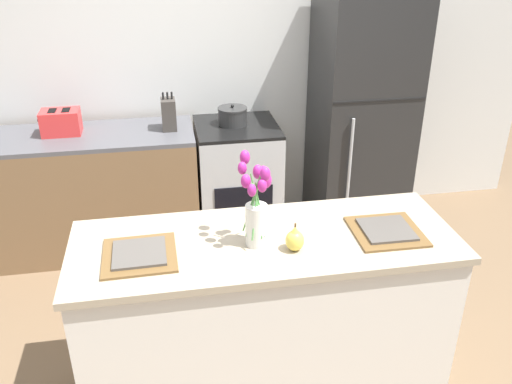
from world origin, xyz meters
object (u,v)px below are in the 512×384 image
object	(u,v)px
plate_setting_left	(139,254)
knife_block	(169,114)
stove_range	(238,181)
flower_vase	(256,208)
pear_figurine	(295,239)
toaster	(61,122)
plate_setting_right	(386,231)
refrigerator	(361,116)
cooking_pot	(233,116)

from	to	relation	value
plate_setting_left	knife_block	distance (m)	1.67
stove_range	flower_vase	world-z (taller)	flower_vase
pear_figurine	toaster	bearing A→B (deg)	125.05
plate_setting_left	plate_setting_right	xyz separation A→B (m)	(1.15, 0.00, 0.00)
refrigerator	flower_vase	bearing A→B (deg)	-123.97
flower_vase	toaster	size ratio (longest dim) A/B	1.53
cooking_pot	stove_range	bearing A→B (deg)	-44.53
stove_range	knife_block	xyz separation A→B (m)	(-0.48, 0.01, 0.56)
stove_range	pear_figurine	bearing A→B (deg)	-89.68
pear_figurine	toaster	world-z (taller)	toaster
flower_vase	plate_setting_left	world-z (taller)	flower_vase
pear_figurine	plate_setting_left	xyz separation A→B (m)	(-0.68, 0.07, -0.04)
plate_setting_left	knife_block	bearing A→B (deg)	83.38
plate_setting_right	knife_block	distance (m)	1.91
cooking_pot	knife_block	distance (m)	0.46
refrigerator	pear_figurine	world-z (taller)	refrigerator
plate_setting_right	plate_setting_left	bearing A→B (deg)	180.00
pear_figurine	refrigerator	bearing A→B (deg)	61.27
refrigerator	toaster	world-z (taller)	refrigerator
plate_setting_left	plate_setting_right	distance (m)	1.15
flower_vase	cooking_pot	size ratio (longest dim) A/B	1.99
refrigerator	plate_setting_left	distance (m)	2.31
flower_vase	knife_block	world-z (taller)	flower_vase
refrigerator	plate_setting_right	world-z (taller)	refrigerator
pear_figurine	cooking_pot	bearing A→B (deg)	91.14
toaster	refrigerator	bearing A→B (deg)	-1.08
plate_setting_right	cooking_pot	world-z (taller)	cooking_pot
refrigerator	knife_block	size ratio (longest dim) A/B	6.79
plate_setting_right	cooking_pot	xyz separation A→B (m)	(-0.50, 1.67, 0.05)
stove_range	cooking_pot	bearing A→B (deg)	135.47
refrigerator	plate_setting_right	xyz separation A→B (m)	(-0.48, -1.65, 0.01)
flower_vase	knife_block	xyz separation A→B (m)	(-0.33, 1.64, -0.08)
cooking_pot	plate_setting_right	bearing A→B (deg)	-73.36
pear_figurine	knife_block	bearing A→B (deg)	105.94
flower_vase	knife_block	bearing A→B (deg)	101.45
pear_figurine	plate_setting_right	bearing A→B (deg)	8.47
refrigerator	cooking_pot	distance (m)	0.98
knife_block	cooking_pot	bearing A→B (deg)	2.33
plate_setting_right	knife_block	bearing A→B (deg)	120.06
flower_vase	cooking_pot	xyz separation A→B (m)	(0.13, 1.66, -0.13)
refrigerator	flower_vase	xyz separation A→B (m)	(-1.10, -1.63, 0.18)
pear_figurine	stove_range	bearing A→B (deg)	90.32
knife_block	pear_figurine	bearing A→B (deg)	-74.06
stove_range	knife_block	distance (m)	0.74
cooking_pot	toaster	bearing A→B (deg)	179.20
refrigerator	cooking_pot	size ratio (longest dim) A/B	8.55
plate_setting_left	cooking_pot	distance (m)	1.79
plate_setting_left	toaster	size ratio (longest dim) A/B	1.17
cooking_pot	flower_vase	bearing A→B (deg)	-94.31
stove_range	toaster	distance (m)	1.34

